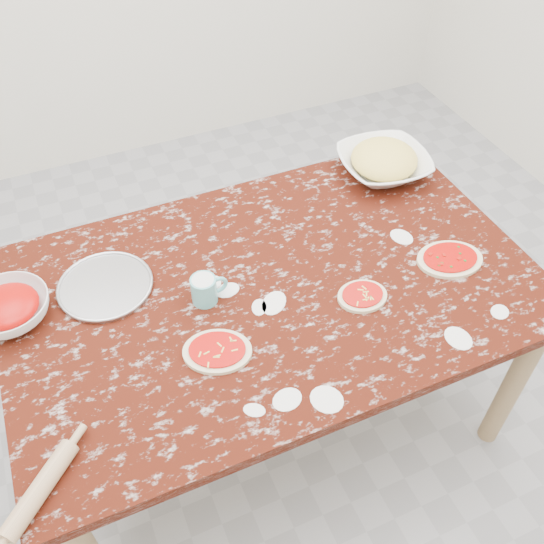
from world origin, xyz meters
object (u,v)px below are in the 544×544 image
at_px(flour_mug, 205,289).
at_px(rolling_pin, 40,490).
at_px(sauce_bowl, 9,310).
at_px(cheese_bowl, 383,164).
at_px(pizza_tray, 105,287).
at_px(worktable, 272,301).

height_order(flour_mug, rolling_pin, flour_mug).
height_order(sauce_bowl, cheese_bowl, cheese_bowl).
distance_m(pizza_tray, flour_mug, 0.31).
xyz_separation_m(worktable, sauce_bowl, (-0.74, 0.17, 0.12)).
bearing_deg(cheese_bowl, sauce_bowl, -172.62).
distance_m(sauce_bowl, cheese_bowl, 1.35).
bearing_deg(pizza_tray, worktable, -21.43).
height_order(worktable, flour_mug, flour_mug).
relative_size(cheese_bowl, rolling_pin, 1.37).
height_order(worktable, cheese_bowl, cheese_bowl).
bearing_deg(flour_mug, rolling_pin, -142.61).
relative_size(pizza_tray, sauce_bowl, 1.19).
xyz_separation_m(pizza_tray, sauce_bowl, (-0.27, -0.01, 0.03)).
height_order(cheese_bowl, flour_mug, flour_mug).
bearing_deg(pizza_tray, rolling_pin, -115.24).
distance_m(worktable, flour_mug, 0.24).
bearing_deg(flour_mug, worktable, -5.00).
distance_m(worktable, sauce_bowl, 0.77).
bearing_deg(worktable, rolling_pin, -152.16).
bearing_deg(rolling_pin, sauce_bowl, 90.05).
relative_size(flour_mug, rolling_pin, 0.48).
height_order(pizza_tray, flour_mug, flour_mug).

